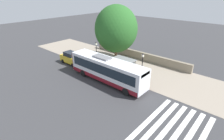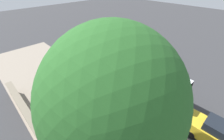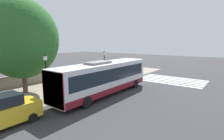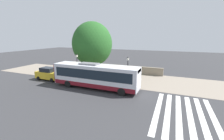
# 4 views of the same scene
# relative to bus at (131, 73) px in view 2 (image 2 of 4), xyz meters

# --- Properties ---
(ground_plane) EXTENTS (120.00, 120.00, 0.00)m
(ground_plane) POSITION_rel_bus_xyz_m (-1.86, -1.77, -1.82)
(ground_plane) COLOR #353538
(ground_plane) RESTS_ON ground
(sidewalk_plaza) EXTENTS (9.00, 44.00, 0.02)m
(sidewalk_plaza) POSITION_rel_bus_xyz_m (-6.36, -1.77, -1.81)
(sidewalk_plaza) COLOR gray
(sidewalk_plaza) RESTS_ON ground
(crosswalk_stripes) EXTENTS (9.00, 5.25, 0.01)m
(crosswalk_stripes) POSITION_rel_bus_xyz_m (3.14, 11.10, -1.81)
(crosswalk_stripes) COLOR silver
(crosswalk_stripes) RESTS_ON ground
(bus) EXTENTS (2.68, 12.12, 3.50)m
(bus) POSITION_rel_bus_xyz_m (0.00, 0.00, 0.00)
(bus) COLOR silver
(bus) RESTS_ON ground
(bus_shelter) EXTENTS (1.86, 3.46, 2.57)m
(bus_shelter) POSITION_rel_bus_xyz_m (-3.36, 0.46, 0.34)
(bus_shelter) COLOR slate
(bus_shelter) RESTS_ON ground
(pedestrian) EXTENTS (0.34, 0.22, 1.61)m
(pedestrian) POSITION_rel_bus_xyz_m (-1.59, 5.02, -0.88)
(pedestrian) COLOR #2D3347
(pedestrian) RESTS_ON ground
(bench) EXTENTS (0.40, 1.89, 0.88)m
(bench) POSITION_rel_bus_xyz_m (-6.05, -1.64, -1.33)
(bench) COLOR maroon
(bench) RESTS_ON ground
(street_lamp_near) EXTENTS (0.28, 0.28, 4.28)m
(street_lamp_near) POSITION_rel_bus_xyz_m (-2.66, -4.81, 0.72)
(street_lamp_near) COLOR black
(street_lamp_near) RESTS_ON ground
(street_lamp_far) EXTENTS (0.28, 0.28, 4.22)m
(street_lamp_far) POSITION_rel_bus_xyz_m (-3.06, 3.71, 0.69)
(street_lamp_far) COLOR black
(street_lamp_far) RESTS_ON ground
(shade_tree) EXTENTS (7.41, 7.41, 9.76)m
(shade_tree) POSITION_rel_bus_xyz_m (-7.24, -4.50, 3.86)
(shade_tree) COLOR brown
(shade_tree) RESTS_ON ground
(parked_car_behind_bus) EXTENTS (1.95, 4.38, 2.07)m
(parked_car_behind_bus) POSITION_rel_bus_xyz_m (-0.74, -9.20, -0.82)
(parked_car_behind_bus) COLOR gold
(parked_car_behind_bus) RESTS_ON ground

